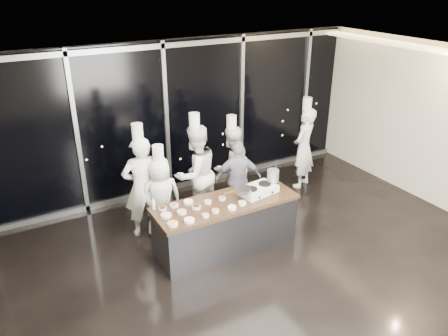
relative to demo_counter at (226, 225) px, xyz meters
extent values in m
plane|color=black|center=(0.00, -0.90, -0.45)|extent=(9.00, 9.00, 0.00)
cube|color=beige|center=(0.00, 2.60, 1.15)|extent=(9.00, 0.02, 3.20)
cube|color=white|center=(0.00, -0.90, 2.75)|extent=(9.00, 7.00, 0.02)
cube|color=black|center=(0.00, 2.54, 1.15)|extent=(8.90, 0.04, 3.18)
cube|color=gray|center=(0.00, 2.49, 2.65)|extent=(8.90, 0.08, 0.10)
cube|color=gray|center=(0.00, 2.49, -0.40)|extent=(8.90, 0.08, 0.10)
cube|color=gray|center=(-1.80, 2.49, 1.15)|extent=(0.08, 0.08, 3.20)
cube|color=gray|center=(0.00, 2.49, 1.15)|extent=(0.08, 0.08, 3.20)
cube|color=gray|center=(1.80, 2.49, 1.15)|extent=(0.08, 0.08, 3.20)
cube|color=gray|center=(3.60, 2.49, 1.15)|extent=(0.08, 0.08, 3.20)
cube|color=#3D3D42|center=(0.00, 0.00, -0.03)|extent=(2.40, 0.80, 0.84)
cube|color=#45301D|center=(0.00, 0.00, 0.42)|extent=(2.46, 0.86, 0.06)
cube|color=silver|center=(0.64, 0.00, 0.51)|extent=(0.70, 0.49, 0.12)
cylinder|color=black|center=(0.48, -0.02, 0.58)|extent=(0.25, 0.25, 0.02)
cylinder|color=black|center=(0.79, 0.02, 0.58)|extent=(0.25, 0.25, 0.02)
cylinder|color=black|center=(0.52, -0.23, 0.50)|extent=(0.04, 0.03, 0.04)
cylinder|color=black|center=(0.82, -0.18, 0.50)|extent=(0.04, 0.03, 0.04)
cylinder|color=slate|center=(0.31, -0.03, 0.61)|extent=(0.34, 0.34, 0.05)
cube|color=#4C2B14|center=(0.05, -0.07, 0.62)|extent=(0.22, 0.06, 0.02)
cylinder|color=silver|center=(0.97, 0.04, 0.69)|extent=(0.23, 0.23, 0.20)
cylinder|color=silver|center=(-1.06, -0.26, 0.47)|extent=(0.16, 0.16, 0.04)
cylinder|color=#FFA82A|center=(-1.06, -0.26, 0.49)|extent=(0.13, 0.13, 0.01)
cylinder|color=silver|center=(-1.06, 0.02, 0.47)|extent=(0.17, 0.17, 0.04)
cylinder|color=beige|center=(-1.06, 0.02, 0.49)|extent=(0.14, 0.14, 0.01)
cylinder|color=silver|center=(-1.02, 0.25, 0.47)|extent=(0.14, 0.14, 0.04)
cylinder|color=#381D11|center=(-1.02, 0.25, 0.49)|extent=(0.11, 0.11, 0.01)
cylinder|color=silver|center=(-0.80, -0.28, 0.47)|extent=(0.17, 0.17, 0.04)
cylinder|color=white|center=(-0.80, -0.28, 0.49)|extent=(0.14, 0.14, 0.01)
cylinder|color=silver|center=(-0.80, 0.00, 0.47)|extent=(0.15, 0.15, 0.04)
cylinder|color=tan|center=(-0.80, 0.00, 0.49)|extent=(0.12, 0.12, 0.01)
cylinder|color=silver|center=(-0.82, 0.26, 0.47)|extent=(0.14, 0.14, 0.04)
cylinder|color=brown|center=(-0.82, 0.26, 0.49)|extent=(0.12, 0.12, 0.01)
cylinder|color=silver|center=(-0.52, -0.27, 0.47)|extent=(0.11, 0.11, 0.04)
cylinder|color=#E36E5D|center=(-0.52, -0.27, 0.49)|extent=(0.09, 0.09, 0.01)
cylinder|color=silver|center=(-0.53, 0.04, 0.47)|extent=(0.15, 0.15, 0.04)
cylinder|color=black|center=(-0.53, 0.04, 0.49)|extent=(0.12, 0.12, 0.01)
cylinder|color=silver|center=(-0.57, 0.25, 0.47)|extent=(0.16, 0.16, 0.04)
cylinder|color=white|center=(-0.57, 0.25, 0.49)|extent=(0.13, 0.13, 0.01)
cylinder|color=silver|center=(-0.31, -0.22, 0.47)|extent=(0.12, 0.12, 0.04)
cylinder|color=#A77A43|center=(-0.31, -0.22, 0.49)|extent=(0.10, 0.10, 0.01)
cylinder|color=silver|center=(-0.29, 0.10, 0.47)|extent=(0.12, 0.12, 0.04)
cylinder|color=tan|center=(-0.29, 0.10, 0.49)|extent=(0.10, 0.10, 0.01)
cylinder|color=silver|center=(-0.03, -0.26, 0.47)|extent=(0.14, 0.14, 0.04)
cylinder|color=#F3EBC1|center=(-0.03, -0.26, 0.49)|extent=(0.12, 0.12, 0.01)
cylinder|color=silver|center=(-0.02, 0.09, 0.47)|extent=(0.12, 0.12, 0.04)
cylinder|color=olive|center=(-0.02, 0.09, 0.49)|extent=(0.10, 0.10, 0.01)
cylinder|color=silver|center=(0.19, -0.21, 0.47)|extent=(0.13, 0.13, 0.04)
cylinder|color=gold|center=(0.19, -0.21, 0.49)|extent=(0.11, 0.11, 0.01)
cylinder|color=white|center=(-1.14, 0.34, 0.52)|extent=(0.06, 0.06, 0.15)
cone|color=white|center=(-1.14, 0.34, 0.63)|extent=(0.05, 0.05, 0.05)
imported|color=silver|center=(-1.06, 1.12, 0.49)|extent=(0.71, 0.48, 1.88)
cylinder|color=silver|center=(-1.06, 1.12, 1.52)|extent=(0.20, 0.20, 0.26)
imported|color=silver|center=(-0.79, 0.95, 0.30)|extent=(0.77, 0.54, 1.50)
cylinder|color=silver|center=(-0.79, 0.95, 1.15)|extent=(0.21, 0.21, 0.26)
imported|color=silver|center=(0.00, 1.15, 0.49)|extent=(1.06, 0.91, 1.89)
cylinder|color=silver|center=(0.00, 1.15, 1.54)|extent=(0.23, 0.23, 0.26)
imported|color=black|center=(0.77, 0.87, 0.31)|extent=(0.97, 0.69, 1.53)
imported|color=silver|center=(0.84, 1.28, 0.39)|extent=(0.93, 0.80, 1.68)
cylinder|color=silver|center=(0.84, 1.28, 1.33)|extent=(0.23, 0.23, 0.26)
imported|color=silver|center=(2.66, 1.28, 0.44)|extent=(0.78, 0.68, 1.79)
cylinder|color=silver|center=(2.66, 1.28, 1.44)|extent=(0.26, 0.26, 0.26)
camera|label=1|loc=(-3.13, -5.56, 3.96)|focal=35.00mm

